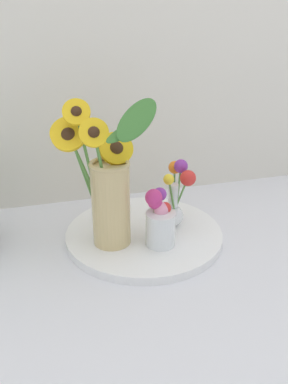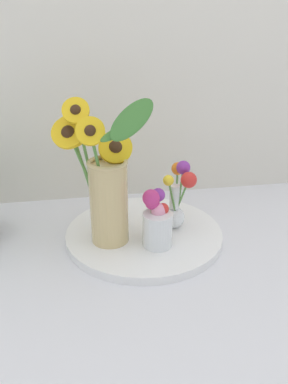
# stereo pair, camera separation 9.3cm
# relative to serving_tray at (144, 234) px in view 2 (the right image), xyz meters

# --- Properties ---
(ground_plane) EXTENTS (6.00, 6.00, 0.00)m
(ground_plane) POSITION_rel_serving_tray_xyz_m (0.04, -0.07, -0.01)
(ground_plane) COLOR silver
(serving_tray) EXTENTS (0.41, 0.41, 0.02)m
(serving_tray) POSITION_rel_serving_tray_xyz_m (0.00, 0.00, 0.00)
(serving_tray) COLOR white
(serving_tray) RESTS_ON ground_plane
(mason_jar_sunflowers) EXTENTS (0.25, 0.24, 0.36)m
(mason_jar_sunflowers) POSITION_rel_serving_tray_xyz_m (-0.10, -0.03, 0.16)
(mason_jar_sunflowers) COLOR #D1B77A
(mason_jar_sunflowers) RESTS_ON serving_tray
(vase_small_center) EXTENTS (0.07, 0.08, 0.14)m
(vase_small_center) POSITION_rel_serving_tray_xyz_m (0.02, -0.07, 0.07)
(vase_small_center) COLOR white
(vase_small_center) RESTS_ON serving_tray
(vase_bulb_right) EXTENTS (0.09, 0.10, 0.18)m
(vase_bulb_right) POSITION_rel_serving_tray_xyz_m (0.09, 0.01, 0.10)
(vase_bulb_right) COLOR white
(vase_bulb_right) RESTS_ON serving_tray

